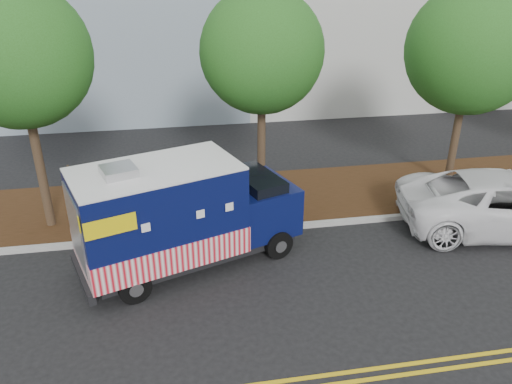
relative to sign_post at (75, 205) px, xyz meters
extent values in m
plane|color=black|center=(4.67, -1.71, -1.20)|extent=(120.00, 120.00, 0.00)
cube|color=#9E9E99|center=(4.67, -0.31, -1.12)|extent=(120.00, 0.18, 0.15)
cube|color=black|center=(4.67, 1.79, -1.12)|extent=(120.00, 4.00, 0.15)
cube|color=gold|center=(4.67, -6.16, -1.19)|extent=(120.00, 0.10, 0.01)
cylinder|color=#38281C|center=(-0.97, 0.95, 0.90)|extent=(0.26, 0.26, 4.21)
sphere|color=#255919|center=(-0.97, 0.95, 3.97)|extent=(3.85, 3.85, 3.85)
cylinder|color=#38281C|center=(5.64, 1.66, 0.82)|extent=(0.26, 0.26, 4.03)
sphere|color=#255919|center=(5.64, 1.66, 3.76)|extent=(3.71, 3.71, 3.71)
cylinder|color=#38281C|center=(12.43, 1.69, 0.69)|extent=(0.26, 0.26, 3.78)
sphere|color=#255919|center=(12.43, 1.69, 3.62)|extent=(4.16, 4.16, 4.16)
cube|color=#473828|center=(0.00, 0.00, 0.00)|extent=(0.06, 0.06, 2.40)
cube|color=black|center=(3.19, -1.55, -0.80)|extent=(5.63, 3.47, 0.27)
cube|color=#090F3F|center=(2.38, -1.83, 0.51)|extent=(4.50, 3.39, 2.29)
cube|color=red|center=(2.38, -1.83, -0.29)|extent=(4.55, 3.45, 0.71)
cube|color=white|center=(2.38, -1.83, 1.68)|extent=(4.50, 3.39, 0.06)
cube|color=#B7B7BA|center=(1.57, -2.12, 1.80)|extent=(0.97, 0.97, 0.21)
cube|color=#090F3F|center=(5.08, -0.89, -0.01)|extent=(2.29, 2.50, 1.33)
cube|color=black|center=(5.03, -0.91, 0.63)|extent=(1.51, 2.07, 0.62)
cube|color=black|center=(5.90, -0.60, -0.46)|extent=(0.70, 1.82, 0.29)
cube|color=black|center=(0.44, -2.51, -0.77)|extent=(0.87, 2.08, 0.27)
cube|color=#B7B7BA|center=(0.47, -2.50, 0.56)|extent=(0.60, 1.63, 1.81)
cube|color=#B7B7BA|center=(2.27, -0.67, 0.56)|extent=(1.63, 0.60, 1.05)
cube|color=yellow|center=(1.40, -3.38, 1.04)|extent=(1.09, 0.39, 0.43)
cube|color=yellow|center=(0.65, -1.24, 1.04)|extent=(1.09, 0.39, 0.43)
cylinder|color=black|center=(5.49, -1.78, -0.80)|extent=(0.84, 0.52, 0.80)
cylinder|color=black|center=(4.84, 0.06, -0.80)|extent=(0.84, 0.52, 0.80)
cylinder|color=black|center=(1.71, -3.10, -0.80)|extent=(0.84, 0.52, 0.80)
cylinder|color=black|center=(1.07, -1.26, -0.80)|extent=(0.84, 0.52, 0.80)
imported|color=white|center=(12.51, -1.39, -0.33)|extent=(6.68, 4.01, 1.74)
camera|label=1|loc=(2.90, -13.17, 6.35)|focal=35.00mm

